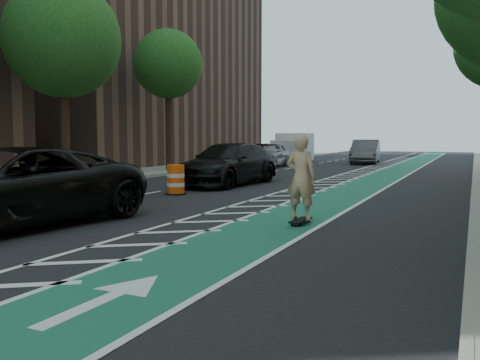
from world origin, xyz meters
The scene contains 19 objects.
ground centered at (0.00, 0.00, 0.00)m, with size 120.00×120.00×0.00m, color black.
bike_lane centered at (3.00, 10.00, 0.01)m, with size 2.00×90.00×0.01m, color #1C6248.
buffer_strip centered at (1.50, 10.00, 0.01)m, with size 1.40×90.00×0.01m, color silver.
sidewalk_left centered at (-9.50, 10.00, 0.07)m, with size 5.00×90.00×0.15m, color gray.
curb_right centered at (7.05, 10.00, 0.08)m, with size 0.12×90.00×0.16m, color gray.
curb_left centered at (-7.05, 10.00, 0.08)m, with size 0.12×90.00×0.16m, color gray.
building_left_far centered at (-17.50, 24.00, 9.00)m, with size 14.00×22.00×18.00m, color brown.
tree_l_c centered at (-7.90, 8.00, 5.77)m, with size 4.20×4.20×7.90m.
tree_l_d centered at (-7.90, 16.00, 5.77)m, with size 4.20×4.20×7.90m.
skateboard centered at (3.54, 3.34, 0.10)m, with size 0.29×0.90×0.12m.
skateboarder centered at (3.54, 3.34, 1.07)m, with size 0.70×0.46×1.91m, color tan.
suv_near centered at (-2.18, 0.35, 0.88)m, with size 2.92×6.33×1.76m, color black.
suv_far centered at (-2.14, 11.17, 0.85)m, with size 2.37×5.84×1.69m, color black.
car_silver centered at (-4.96, 22.69, 0.82)m, with size 1.93×4.80×1.64m, color gray.
car_grey centered at (-0.13, 29.63, 0.86)m, with size 1.82×5.22×1.72m, color #59595E.
box_truck centered at (-6.24, 31.37, 1.01)m, with size 2.80×5.46×2.20m.
barrel_a centered at (-2.20, 7.24, 0.48)m, with size 0.74×0.74×1.01m.
barrel_b centered at (-3.60, 14.00, 0.40)m, with size 0.62×0.62×0.85m.
barrel_c centered at (-2.63, 14.50, 0.42)m, with size 0.65×0.65×0.89m.
Camera 1 is at (7.05, -7.51, 2.00)m, focal length 38.00 mm.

